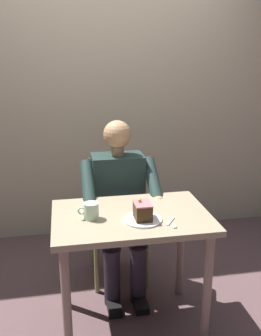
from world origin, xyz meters
TOP-DOWN VIEW (x-y plane):
  - ground_plane at (0.00, 0.00)m, footprint 14.00×14.00m
  - cafe_rear_panel at (0.00, -1.40)m, footprint 6.40×0.12m
  - dining_table at (0.00, 0.00)m, footprint 0.91×0.61m
  - chair at (0.00, -0.62)m, footprint 0.42×0.42m
  - seated_person at (0.00, -0.44)m, footprint 0.53×0.58m
  - dessert_plate at (-0.05, 0.09)m, footprint 0.22×0.22m
  - cake_slice at (-0.05, 0.09)m, footprint 0.09×0.12m
  - coffee_cup at (0.23, 0.02)m, footprint 0.12×0.08m
  - dessert_spoon at (-0.20, 0.17)m, footprint 0.07×0.14m

SIDE VIEW (x-z plane):
  - ground_plane at x=0.00m, z-range 0.00..0.00m
  - chair at x=0.00m, z-range 0.05..0.95m
  - seated_person at x=0.00m, z-range 0.02..1.24m
  - dining_table at x=0.00m, z-range 0.26..1.01m
  - dessert_spoon at x=-0.20m, z-range 0.75..0.76m
  - dessert_plate at x=-0.05m, z-range 0.75..0.76m
  - coffee_cup at x=0.23m, z-range 0.76..0.85m
  - cake_slice at x=-0.05m, z-range 0.76..0.87m
  - cafe_rear_panel at x=0.00m, z-range 0.00..3.00m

